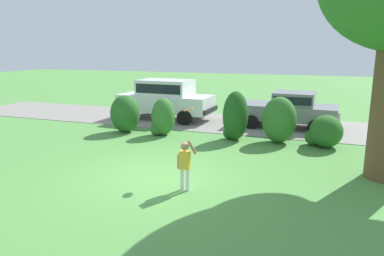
% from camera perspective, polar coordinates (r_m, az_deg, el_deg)
% --- Properties ---
extents(ground_plane, '(80.00, 80.00, 0.00)m').
position_cam_1_polar(ground_plane, '(9.90, -5.66, -7.62)').
color(ground_plane, '#518E42').
extents(driveway_strip, '(28.00, 4.40, 0.02)m').
position_cam_1_polar(driveway_strip, '(16.79, 5.43, 0.81)').
color(driveway_strip, gray).
rests_on(driveway_strip, ground).
extents(shrub_near_tree, '(1.21, 1.20, 1.53)m').
position_cam_1_polar(shrub_near_tree, '(15.05, -10.51, 2.23)').
color(shrub_near_tree, '#286023').
rests_on(shrub_near_tree, ground).
extents(shrub_centre_left, '(0.97, 1.00, 1.48)m').
position_cam_1_polar(shrub_centre_left, '(14.34, -4.66, 1.59)').
color(shrub_centre_left, '#33702B').
rests_on(shrub_centre_left, ground).
extents(shrub_centre, '(0.95, 1.09, 1.85)m').
position_cam_1_polar(shrub_centre, '(13.59, 6.82, 1.76)').
color(shrub_centre, '#1E511C').
rests_on(shrub_centre, ground).
extents(shrub_centre_right, '(1.24, 1.16, 1.69)m').
position_cam_1_polar(shrub_centre_right, '(13.49, 13.59, 1.25)').
color(shrub_centre_right, '#33702B').
rests_on(shrub_centre_right, ground).
extents(shrub_far_end, '(1.27, 1.29, 1.13)m').
position_cam_1_polar(shrub_far_end, '(13.42, 20.20, -0.60)').
color(shrub_far_end, '#286023').
rests_on(shrub_far_end, ground).
extents(parked_sedan, '(4.47, 2.23, 1.56)m').
position_cam_1_polar(parked_sedan, '(16.23, 15.00, 3.04)').
color(parked_sedan, gray).
rests_on(parked_sedan, ground).
extents(parked_suv, '(4.77, 2.24, 1.92)m').
position_cam_1_polar(parked_suv, '(17.48, -4.19, 4.85)').
color(parked_suv, white).
rests_on(parked_suv, ground).
extents(child_thrower, '(0.45, 0.28, 1.29)m').
position_cam_1_polar(child_thrower, '(8.72, -1.12, -5.40)').
color(child_thrower, white).
rests_on(child_thrower, ground).
extents(frisbee, '(0.28, 0.28, 0.14)m').
position_cam_1_polar(frisbee, '(9.52, -0.54, 2.96)').
color(frisbee, orange).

